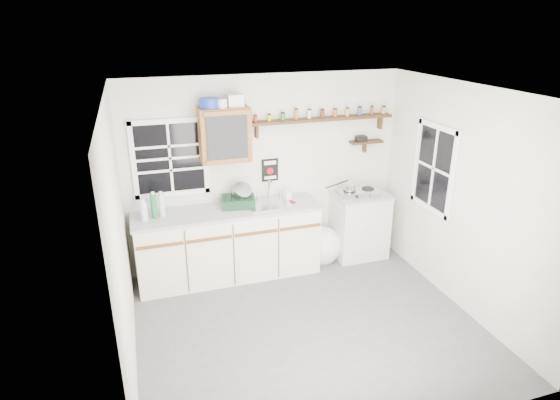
% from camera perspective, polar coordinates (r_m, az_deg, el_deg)
% --- Properties ---
extents(room, '(3.64, 3.24, 2.54)m').
position_cam_1_polar(room, '(4.66, 3.72, -2.39)').
color(room, '#4E4E50').
rests_on(room, ground).
extents(main_cabinet, '(2.31, 0.63, 0.92)m').
position_cam_1_polar(main_cabinet, '(5.98, -6.25, -5.21)').
color(main_cabinet, beige).
rests_on(main_cabinet, floor).
extents(right_cabinet, '(0.73, 0.57, 0.91)m').
position_cam_1_polar(right_cabinet, '(6.56, 9.60, -2.95)').
color(right_cabinet, '#BAB9B3').
rests_on(right_cabinet, floor).
extents(sink, '(0.52, 0.44, 0.29)m').
position_cam_1_polar(sink, '(5.91, -1.34, -0.44)').
color(sink, '#B5B5BA').
rests_on(sink, main_cabinet).
extents(upper_cabinet, '(0.60, 0.32, 0.65)m').
position_cam_1_polar(upper_cabinet, '(5.66, -6.75, 7.93)').
color(upper_cabinet, brown).
rests_on(upper_cabinet, wall_back).
extents(upper_cabinet_clutter, '(0.51, 0.24, 0.14)m').
position_cam_1_polar(upper_cabinet_clutter, '(5.57, -7.39, 11.74)').
color(upper_cabinet_clutter, '#1930A5').
rests_on(upper_cabinet_clutter, upper_cabinet).
extents(spice_shelf, '(1.91, 0.18, 0.35)m').
position_cam_1_polar(spice_shelf, '(6.06, 5.22, 9.88)').
color(spice_shelf, black).
rests_on(spice_shelf, wall_back).
extents(secondary_shelf, '(0.45, 0.16, 0.24)m').
position_cam_1_polar(secondary_shelf, '(6.41, 10.27, 7.04)').
color(secondary_shelf, black).
rests_on(secondary_shelf, wall_back).
extents(warning_sign, '(0.22, 0.02, 0.30)m').
position_cam_1_polar(warning_sign, '(6.07, -1.23, 3.67)').
color(warning_sign, black).
rests_on(warning_sign, wall_back).
extents(window_back, '(0.93, 0.03, 0.98)m').
position_cam_1_polar(window_back, '(5.78, -13.26, 4.98)').
color(window_back, black).
rests_on(window_back, wall_back).
extents(window_right, '(0.03, 0.78, 1.08)m').
position_cam_1_polar(window_right, '(5.87, 18.27, 3.69)').
color(window_right, black).
rests_on(window_right, wall_back).
extents(water_bottles, '(0.29, 0.16, 0.32)m').
position_cam_1_polar(water_bottles, '(5.66, -15.22, -0.83)').
color(water_bottles, silver).
rests_on(water_bottles, main_cabinet).
extents(dish_rack, '(0.45, 0.36, 0.30)m').
position_cam_1_polar(dish_rack, '(5.85, -4.97, 0.17)').
color(dish_rack, '#10311C').
rests_on(dish_rack, main_cabinet).
extents(soap_bottle, '(0.09, 0.10, 0.18)m').
position_cam_1_polar(soap_bottle, '(6.00, 0.91, 0.71)').
color(soap_bottle, beige).
rests_on(soap_bottle, main_cabinet).
extents(rag, '(0.15, 0.14, 0.02)m').
position_cam_1_polar(rag, '(5.95, 1.15, -0.30)').
color(rag, maroon).
rests_on(rag, main_cabinet).
extents(hotplate, '(0.57, 0.34, 0.08)m').
position_cam_1_polar(hotplate, '(6.34, 9.56, 0.96)').
color(hotplate, '#B5B5BA').
rests_on(hotplate, right_cabinet).
extents(saucepan, '(0.36, 0.23, 0.16)m').
position_cam_1_polar(saucepan, '(6.26, 8.42, 1.53)').
color(saucepan, '#B5B5BA').
rests_on(saucepan, hotplate).
extents(trash_bag, '(0.47, 0.42, 0.54)m').
position_cam_1_polar(trash_bag, '(6.42, 5.18, -5.55)').
color(trash_bag, white).
rests_on(trash_bag, floor).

